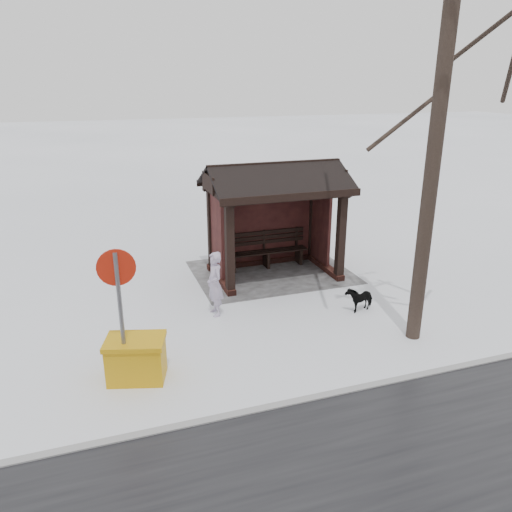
{
  "coord_description": "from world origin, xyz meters",
  "views": [
    {
      "loc": [
        4.57,
        11.9,
        5.04
      ],
      "look_at": [
        0.8,
        0.8,
        0.91
      ],
      "focal_mm": 35.0,
      "sensor_mm": 36.0,
      "label": 1
    }
  ],
  "objects": [
    {
      "name": "grit_bin",
      "position": [
        4.1,
        3.93,
        0.4
      ],
      "size": [
        1.18,
        0.96,
        0.79
      ],
      "rotation": [
        0.0,
        0.0,
        -0.28
      ],
      "color": "#C28C0B",
      "rests_on": "ground"
    },
    {
      "name": "road_sign",
      "position": [
        4.29,
        4.0,
        1.78
      ],
      "size": [
        0.64,
        0.11,
        2.49
      ],
      "rotation": [
        0.0,
        0.0,
        -0.09
      ],
      "color": "slate",
      "rests_on": "ground"
    },
    {
      "name": "bus_shelter",
      "position": [
        0.0,
        -0.16,
        2.17
      ],
      "size": [
        3.6,
        2.4,
        3.09
      ],
      "color": "#371814",
      "rests_on": "ground"
    },
    {
      "name": "tree_near",
      "position": [
        -1.5,
        4.2,
        6.16
      ],
      "size": [
        3.42,
        3.42,
        9.03
      ],
      "color": "black",
      "rests_on": "ground"
    },
    {
      "name": "kerb",
      "position": [
        0.0,
        5.5,
        0.01
      ],
      "size": [
        120.0,
        0.15,
        0.06
      ],
      "primitive_type": "cube",
      "color": "gray",
      "rests_on": "ground"
    },
    {
      "name": "ground",
      "position": [
        0.0,
        0.0,
        0.0
      ],
      "size": [
        120.0,
        120.0,
        0.0
      ],
      "primitive_type": "plane",
      "color": "white",
      "rests_on": "ground"
    },
    {
      "name": "trampled_patch",
      "position": [
        0.0,
        -0.2,
        0.01
      ],
      "size": [
        4.2,
        3.2,
        0.02
      ],
      "primitive_type": "cube",
      "color": "gray",
      "rests_on": "ground"
    },
    {
      "name": "dog",
      "position": [
        -1.09,
        2.69,
        0.29
      ],
      "size": [
        0.75,
        0.5,
        0.58
      ],
      "primitive_type": "imported",
      "rotation": [
        0.0,
        0.0,
        1.86
      ],
      "color": "black",
      "rests_on": "ground"
    },
    {
      "name": "pedestrian",
      "position": [
        2.13,
        1.85,
        0.74
      ],
      "size": [
        0.41,
        0.58,
        1.49
      ],
      "primitive_type": "imported",
      "rotation": [
        0.0,
        0.0,
        1.68
      ],
      "color": "#B0A3BF",
      "rests_on": "ground"
    }
  ]
}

